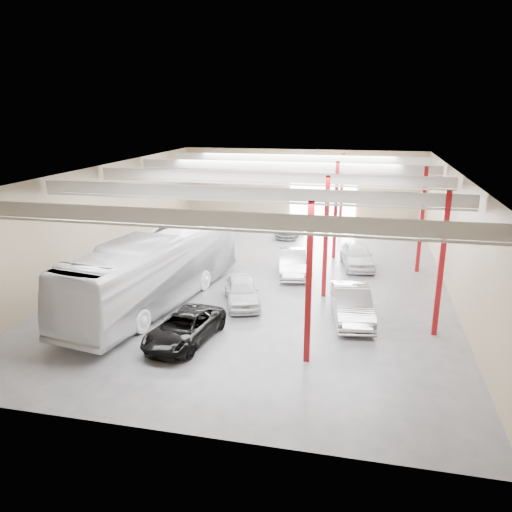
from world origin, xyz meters
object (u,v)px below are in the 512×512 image
at_px(car_row_c, 290,228).
at_px(car_row_a, 242,291).
at_px(black_sedan, 184,328).
at_px(coach_bus, 156,269).
at_px(car_right_far, 357,255).
at_px(car_right_near, 352,304).
at_px(car_row_b, 292,263).

bearing_deg(car_row_c, car_row_a, -86.89).
bearing_deg(car_row_a, black_sedan, -124.83).
height_order(coach_bus, car_right_far, coach_bus).
bearing_deg(car_row_c, car_right_far, -49.22).
bearing_deg(car_right_far, car_row_a, -136.32).
bearing_deg(coach_bus, car_right_near, 8.86).
distance_m(black_sedan, car_right_far, 15.55).
distance_m(car_row_a, car_row_b, 6.05).
bearing_deg(car_right_far, car_row_b, -156.96).
relative_size(car_row_a, car_right_far, 0.91).
bearing_deg(black_sedan, car_right_near, 38.20).
distance_m(black_sedan, car_row_b, 11.44).
bearing_deg(car_row_a, car_row_b, 51.40).
bearing_deg(car_row_a, car_right_near, -27.77).
bearing_deg(car_right_near, car_row_b, 112.64).
xyz_separation_m(car_row_b, car_row_c, (-1.79, 10.50, -0.13)).
bearing_deg(coach_bus, car_row_a, 19.23).
bearing_deg(car_row_a, car_right_far, 34.84).
distance_m(car_row_a, car_right_near, 6.13).
relative_size(car_row_c, car_right_near, 0.89).
height_order(black_sedan, car_row_a, car_row_a).
height_order(coach_bus, car_right_near, coach_bus).
relative_size(car_row_b, car_right_far, 1.01).
relative_size(car_row_a, car_row_b, 0.91).
distance_m(coach_bus, car_right_far, 14.21).
bearing_deg(black_sedan, coach_bus, 134.76).
height_order(coach_bus, black_sedan, coach_bus).
height_order(black_sedan, car_row_b, car_row_b).
bearing_deg(black_sedan, car_right_far, 69.50).
xyz_separation_m(black_sedan, car_row_b, (3.42, 10.92, 0.11)).
distance_m(black_sedan, car_row_c, 21.48).
height_order(coach_bus, car_row_b, coach_bus).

